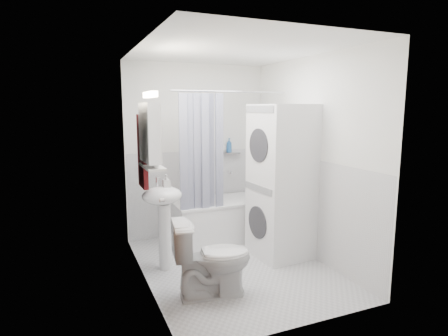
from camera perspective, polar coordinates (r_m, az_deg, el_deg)
name	(u,v)px	position (r m, az deg, el deg)	size (l,w,h in m)	color
floor	(234,267)	(4.44, 1.61, -14.78)	(2.60, 2.60, 0.00)	silver
room_walls	(235,137)	(4.07, 1.70, 4.74)	(2.60, 2.60, 2.60)	white
wainscot	(225,210)	(4.49, 0.09, -6.35)	(1.98, 2.58, 2.58)	white
door	(162,200)	(3.32, -9.43, -4.89)	(0.05, 2.00, 2.00)	brown
bathtub	(225,217)	(5.23, 0.19, -7.47)	(1.45, 0.69, 0.55)	white
tub_spout	(229,172)	(5.47, 0.77, -0.60)	(0.04, 0.04, 0.12)	silver
curtain_rod	(234,92)	(4.75, 1.56, 11.56)	(0.02, 0.02, 1.63)	silver
shower_curtain	(201,153)	(4.62, -3.46, 2.30)	(0.55, 0.02, 1.45)	#141A47
sink	(163,208)	(4.20, -9.29, -6.09)	(0.44, 0.37, 1.04)	white
medicine_cabinet	(150,131)	(3.88, -11.25, 5.52)	(0.13, 0.50, 0.71)	white
shelf	(152,167)	(3.92, -10.87, 0.19)	(0.18, 0.54, 0.03)	silver
shower_caddy	(232,153)	(5.44, 1.30, 2.29)	(0.22, 0.06, 0.02)	silver
towel	(142,150)	(4.13, -12.32, 2.77)	(0.07, 0.34, 0.81)	#531312
washer_dryer	(282,182)	(4.56, 8.85, -2.06)	(0.70, 0.69, 1.84)	white
toilet	(212,258)	(3.69, -1.83, -13.61)	(0.42, 0.76, 0.74)	white
soap_pump	(166,186)	(4.15, -8.77, -2.78)	(0.08, 0.17, 0.08)	gray
shelf_bottle	(155,164)	(3.77, -10.42, 0.59)	(0.07, 0.18, 0.07)	gray
shelf_cup	(150,159)	(4.03, -11.25, 1.32)	(0.10, 0.09, 0.10)	gray
shampoo_a	(221,148)	(5.36, -0.40, 3.01)	(0.13, 0.17, 0.13)	gray
shampoo_b	(229,150)	(5.41, 0.78, 2.79)	(0.08, 0.21, 0.08)	#2A65AA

